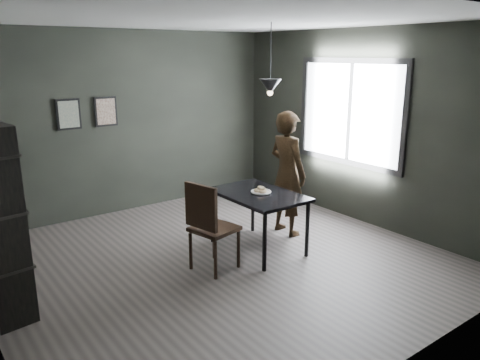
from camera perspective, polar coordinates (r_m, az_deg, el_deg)
ground at (r=5.79m, az=-2.52°, el=-9.77°), size 5.00×5.00×0.00m
back_wall at (r=7.52m, az=-13.53°, el=6.82°), size 5.00×0.10×2.80m
ceiling at (r=5.26m, az=-2.89°, el=19.09°), size 5.00×5.00×0.02m
window_assembly at (r=7.12m, az=13.21°, el=8.01°), size 0.04×1.96×1.56m
cafe_table at (r=5.88m, az=2.25°, el=-2.34°), size 0.80×1.20×0.75m
white_plate at (r=5.87m, az=2.58°, el=-1.50°), size 0.23×0.23×0.01m
donut_pile at (r=5.86m, az=2.58°, el=-1.20°), size 0.17×0.17×0.08m
woman at (r=6.42m, az=5.78°, el=0.81°), size 0.42×0.63×1.71m
wood_chair at (r=5.31m, az=-3.87°, el=-5.10°), size 0.55×0.55×1.06m
pendant_lamp at (r=5.85m, az=3.70°, el=11.34°), size 0.28×0.28×0.86m
framed_print_left at (r=7.16m, az=-20.17°, el=7.53°), size 0.34×0.04×0.44m
framed_print_right at (r=7.34m, az=-16.04°, el=8.03°), size 0.34×0.04×0.44m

